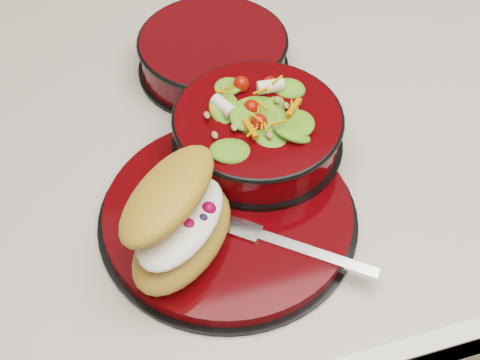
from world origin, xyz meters
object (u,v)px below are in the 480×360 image
object	(u,v)px
island_counter	(144,320)
salad_bowl	(258,125)
dinner_plate	(229,214)
croissant	(180,219)
fork	(293,246)
extra_bowl	(213,53)

from	to	relation	value
island_counter	salad_bowl	bearing A→B (deg)	-22.44
dinner_plate	croissant	size ratio (longest dim) A/B	1.64
fork	extra_bowl	distance (m)	0.33
dinner_plate	croissant	distance (m)	0.09
island_counter	croissant	size ratio (longest dim) A/B	6.98
salad_bowl	extra_bowl	world-z (taller)	salad_bowl
dinner_plate	extra_bowl	xyz separation A→B (m)	(0.05, 0.26, 0.02)
dinner_plate	croissant	bearing A→B (deg)	-152.16
island_counter	croissant	distance (m)	0.55
dinner_plate	fork	bearing A→B (deg)	-53.33
dinner_plate	salad_bowl	distance (m)	0.11
island_counter	extra_bowl	distance (m)	0.51
fork	extra_bowl	bearing A→B (deg)	38.97
croissant	fork	distance (m)	0.12
salad_bowl	extra_bowl	xyz separation A→B (m)	(-0.01, 0.17, -0.02)
dinner_plate	croissant	world-z (taller)	croissant
croissant	fork	size ratio (longest dim) A/B	1.22
salad_bowl	croissant	bearing A→B (deg)	-135.86
island_counter	dinner_plate	xyz separation A→B (m)	(0.12, -0.16, 0.46)
dinner_plate	salad_bowl	xyz separation A→B (m)	(0.06, 0.08, 0.04)
island_counter	croissant	bearing A→B (deg)	-73.42
dinner_plate	fork	world-z (taller)	fork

